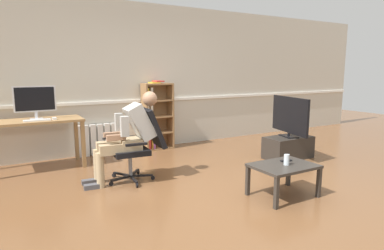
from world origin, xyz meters
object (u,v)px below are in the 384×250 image
at_px(computer_mouse, 54,118).
at_px(person_seated, 128,134).
at_px(radiator, 100,139).
at_px(imac_monitor, 35,100).
at_px(office_chair, 141,142).
at_px(drinking_glass, 287,160).
at_px(bookshelf, 156,116).
at_px(computer_desk, 37,127).
at_px(tv_stand, 288,147).
at_px(spare_remote, 286,161).
at_px(tv_screen, 290,116).
at_px(keyboard, 37,120).
at_px(coffee_table, 284,169).

distance_m(computer_mouse, person_seated, 1.35).
bearing_deg(radiator, person_seated, -91.67).
height_order(imac_monitor, radiator, imac_monitor).
relative_size(imac_monitor, office_chair, 0.61).
bearing_deg(drinking_glass, imac_monitor, 130.64).
relative_size(bookshelf, drinking_glass, 10.22).
relative_size(computer_desk, bookshelf, 1.01).
height_order(computer_mouse, person_seated, person_seated).
distance_m(computer_desk, drinking_glass, 3.63).
height_order(tv_stand, spare_remote, spare_remote).
bearing_deg(tv_screen, keyboard, 84.46).
relative_size(radiator, coffee_table, 1.14).
bearing_deg(radiator, coffee_table, -66.26).
bearing_deg(bookshelf, tv_stand, -46.37).
bearing_deg(tv_screen, computer_mouse, 82.95).
xyz_separation_m(bookshelf, tv_screen, (1.67, -1.76, 0.10)).
relative_size(tv_stand, tv_screen, 0.82).
bearing_deg(office_chair, coffee_table, 45.27).
distance_m(tv_screen, coffee_table, 1.86).
relative_size(computer_mouse, spare_remote, 0.67).
height_order(radiator, tv_stand, radiator).
xyz_separation_m(radiator, drinking_glass, (1.37, -3.10, 0.18)).
relative_size(computer_desk, drinking_glass, 10.31).
distance_m(imac_monitor, coffee_table, 3.72).
bearing_deg(person_seated, tv_screen, 89.98).
bearing_deg(imac_monitor, coffee_table, -49.26).
bearing_deg(computer_mouse, bookshelf, 12.65).
xyz_separation_m(computer_desk, radiator, (1.04, 0.39, -0.37)).
bearing_deg(office_chair, tv_screen, 89.97).
bearing_deg(tv_stand, person_seated, 175.30).
distance_m(coffee_table, spare_remote, 0.16).
xyz_separation_m(bookshelf, radiator, (-1.03, 0.10, -0.35)).
xyz_separation_m(keyboard, person_seated, (0.99, -1.10, -0.12)).
xyz_separation_m(keyboard, tv_screen, (3.75, -1.32, -0.04)).
bearing_deg(computer_mouse, coffee_table, -50.01).
height_order(office_chair, coffee_table, office_chair).
bearing_deg(bookshelf, imac_monitor, -174.08).
height_order(computer_desk, drinking_glass, computer_desk).
relative_size(bookshelf, person_seated, 1.07).
relative_size(bookshelf, tv_screen, 1.29).
bearing_deg(computer_mouse, spare_remote, -47.42).
distance_m(tv_stand, drinking_glass, 1.85).
bearing_deg(coffee_table, imac_monitor, 130.74).
height_order(tv_screen, coffee_table, tv_screen).
bearing_deg(office_chair, imac_monitor, -134.41).
xyz_separation_m(person_seated, drinking_glass, (1.41, -1.48, -0.19)).
bearing_deg(imac_monitor, office_chair, -49.10).
relative_size(computer_desk, coffee_table, 1.77).
relative_size(imac_monitor, person_seated, 0.49).
xyz_separation_m(keyboard, office_chair, (1.16, -1.11, -0.24)).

